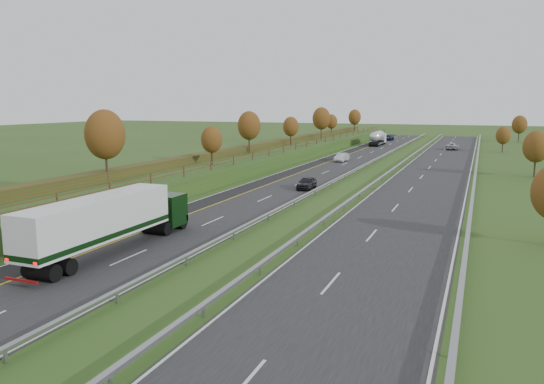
% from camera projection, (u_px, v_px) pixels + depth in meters
% --- Properties ---
extents(ground, '(400.00, 400.00, 0.00)m').
position_uv_depth(ground, '(364.00, 178.00, 73.50)').
color(ground, '#2C4B1B').
rests_on(ground, ground).
extents(near_carriageway, '(10.50, 200.00, 0.04)m').
position_uv_depth(near_carriageway, '(319.00, 171.00, 80.99)').
color(near_carriageway, black).
rests_on(near_carriageway, ground).
extents(far_carriageway, '(10.50, 200.00, 0.04)m').
position_uv_depth(far_carriageway, '(431.00, 177.00, 75.00)').
color(far_carriageway, black).
rests_on(far_carriageway, ground).
extents(hard_shoulder, '(3.00, 200.00, 0.04)m').
position_uv_depth(hard_shoulder, '(296.00, 170.00, 82.35)').
color(hard_shoulder, black).
rests_on(hard_shoulder, ground).
extents(lane_markings, '(26.75, 200.00, 0.01)m').
position_uv_depth(lane_markings, '(361.00, 173.00, 78.55)').
color(lane_markings, silver).
rests_on(lane_markings, near_carriageway).
extents(embankment_left, '(12.00, 200.00, 2.00)m').
position_uv_depth(embankment_left, '(242.00, 161.00, 85.54)').
color(embankment_left, '#2C4B1B').
rests_on(embankment_left, ground).
extents(hedge_left, '(2.20, 180.00, 1.10)m').
position_uv_depth(hedge_left, '(231.00, 151.00, 86.01)').
color(hedge_left, '#303415').
rests_on(hedge_left, embankment_left).
extents(fence_left, '(0.12, 189.06, 1.20)m').
position_uv_depth(fence_left, '(267.00, 152.00, 83.25)').
color(fence_left, '#422B19').
rests_on(fence_left, embankment_left).
extents(median_barrier_near, '(0.32, 200.00, 0.71)m').
position_uv_depth(median_barrier_near, '(356.00, 169.00, 78.82)').
color(median_barrier_near, gray).
rests_on(median_barrier_near, ground).
extents(median_barrier_far, '(0.32, 200.00, 0.71)m').
position_uv_depth(median_barrier_far, '(391.00, 171.00, 76.97)').
color(median_barrier_far, gray).
rests_on(median_barrier_far, ground).
extents(outer_barrier_far, '(0.32, 200.00, 0.71)m').
position_uv_depth(outer_barrier_far, '(475.00, 174.00, 72.79)').
color(outer_barrier_far, gray).
rests_on(outer_barrier_far, ground).
extents(trees_left, '(6.64, 164.30, 7.66)m').
position_uv_depth(trees_left, '(235.00, 129.00, 81.44)').
color(trees_left, '#2D2116').
rests_on(trees_left, embankment_left).
extents(trees_far, '(8.45, 118.60, 7.12)m').
position_uv_depth(trees_far, '(523.00, 137.00, 96.26)').
color(trees_far, '#2D2116').
rests_on(trees_far, ground).
extents(box_lorry, '(2.58, 16.28, 4.06)m').
position_uv_depth(box_lorry, '(109.00, 220.00, 36.36)').
color(box_lorry, black).
rests_on(box_lorry, near_carriageway).
extents(road_tanker, '(2.40, 11.22, 3.46)m').
position_uv_depth(road_tanker, '(378.00, 138.00, 131.13)').
color(road_tanker, silver).
rests_on(road_tanker, near_carriageway).
extents(car_dark_near, '(1.95, 4.42, 1.48)m').
position_uv_depth(car_dark_near, '(307.00, 183.00, 64.05)').
color(car_dark_near, black).
rests_on(car_dark_near, near_carriageway).
extents(car_silver_mid, '(1.83, 4.60, 1.49)m').
position_uv_depth(car_silver_mid, '(342.00, 157.00, 94.52)').
color(car_silver_mid, silver).
rests_on(car_silver_mid, near_carriageway).
extents(car_small_far, '(2.98, 5.77, 1.60)m').
position_uv_depth(car_small_far, '(388.00, 138.00, 147.96)').
color(car_small_far, '#121539').
rests_on(car_small_far, near_carriageway).
extents(car_oncoming, '(2.68, 5.49, 1.50)m').
position_uv_depth(car_oncoming, '(452.00, 146.00, 118.69)').
color(car_oncoming, silver).
rests_on(car_oncoming, far_carriageway).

